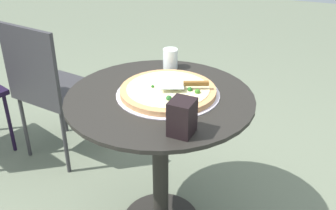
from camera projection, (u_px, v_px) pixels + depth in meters
name	position (u px, v px, depth m)	size (l,w,h in m)	color
patio_table	(160.00, 133.00, 1.87)	(0.84, 0.84, 0.74)	black
pizza_on_tray	(168.00, 91.00, 1.79)	(0.46, 0.46, 0.05)	silver
pizza_server	(185.00, 84.00, 1.76)	(0.12, 0.21, 0.02)	silver
drinking_cup	(170.00, 59.00, 2.03)	(0.07, 0.07, 0.10)	white
napkin_dispenser	(182.00, 117.00, 1.48)	(0.10, 0.09, 0.14)	black
patio_chair_far	(48.00, 84.00, 2.40)	(0.47, 0.47, 0.90)	#323134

